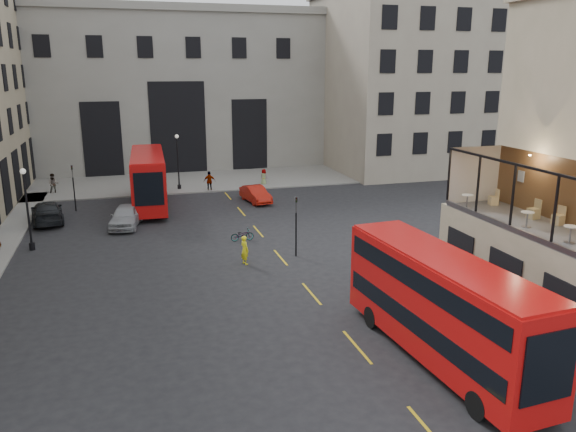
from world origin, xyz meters
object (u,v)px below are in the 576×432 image
object	(u,v)px
street_lamp_b	(178,165)
car_c	(47,212)
car_a	(126,216)
pedestrian_c	(210,181)
pedestrian_d	(264,177)
cafe_table_mid	(527,217)
traffic_light_far	(73,182)
car_b	(256,194)
pedestrian_b	(157,174)
bus_near	(442,303)
cafe_table_far	(467,199)
cyclist	(245,250)
bus_far	(148,177)
pedestrian_a	(53,184)
cafe_chair_b	(558,219)
bicycle	(242,235)
cafe_table_near	(571,232)
street_lamp_a	(28,214)
cafe_chair_d	(494,200)
traffic_light_near	(296,219)
cafe_chair_c	(534,213)

from	to	relation	value
street_lamp_b	car_c	size ratio (longest dim) A/B	0.98
car_a	pedestrian_c	distance (m)	13.12
pedestrian_d	cafe_table_mid	size ratio (longest dim) A/B	2.32
traffic_light_far	car_c	bearing A→B (deg)	-120.89
car_b	pedestrian_b	bearing A→B (deg)	116.35
bus_near	cafe_table_mid	size ratio (longest dim) A/B	15.90
traffic_light_far	cafe_table_far	distance (m)	31.74
bus_near	pedestrian_b	world-z (taller)	bus_near
cyclist	bus_far	bearing A→B (deg)	-4.77
pedestrian_a	pedestrian_c	xyz separation A→B (m)	(14.10, -2.79, -0.01)
cyclist	cafe_chair_b	bearing A→B (deg)	-154.68
car_a	cafe_table_far	bearing A→B (deg)	-36.23
cyclist	traffic_light_far	bearing A→B (deg)	11.98
street_lamp_b	cafe_chair_b	world-z (taller)	cafe_chair_b
cafe_table_far	cafe_chair_b	bearing A→B (deg)	-60.25
bicycle	cafe_table_near	world-z (taller)	cafe_table_near
street_lamp_a	pedestrian_d	size ratio (longest dim) A/B	3.31
traffic_light_far	cafe_chair_d	size ratio (longest dim) A/B	4.60
pedestrian_b	cafe_table_near	world-z (taller)	cafe_table_near
car_c	cafe_table_near	xyz separation A→B (m)	(22.84, -27.33, 4.28)
bus_near	car_a	distance (m)	26.66
pedestrian_b	cafe_table_far	size ratio (longest dim) A/B	2.83
car_c	cyclist	bearing A→B (deg)	124.52
pedestrian_b	cafe_table_near	size ratio (longest dim) A/B	2.79
cyclist	cafe_table_far	world-z (taller)	cafe_table_far
cafe_chair_d	street_lamp_a	bearing A→B (deg)	149.99
car_b	traffic_light_near	bearing A→B (deg)	-102.68
pedestrian_b	cafe_table_far	bearing A→B (deg)	-130.46
cafe_table_mid	pedestrian_a	bearing A→B (deg)	123.50
car_b	cafe_table_far	distance (m)	24.21
car_b	pedestrian_c	size ratio (longest dim) A/B	2.23
cafe_table_near	cafe_chair_b	world-z (taller)	cafe_chair_b
traffic_light_far	pedestrian_a	xyz separation A→B (m)	(-2.37, 7.33, -1.45)
traffic_light_far	bus_far	distance (m)	5.94
pedestrian_c	traffic_light_near	bearing A→B (deg)	100.32
car_a	pedestrian_a	bearing A→B (deg)	126.87
car_a	cafe_table_near	size ratio (longest dim) A/B	6.80
cafe_chair_d	pedestrian_a	bearing A→B (deg)	128.08
traffic_light_near	pedestrian_a	size ratio (longest dim) A/B	1.96
street_lamp_b	cafe_chair_c	bearing A→B (deg)	-68.00
traffic_light_far	cafe_chair_c	world-z (taller)	cafe_chair_c
car_a	pedestrian_b	distance (m)	16.14
traffic_light_near	pedestrian_b	bearing A→B (deg)	104.76
car_b	pedestrian_d	size ratio (longest dim) A/B	2.66
bicycle	cafe_table_mid	world-z (taller)	cafe_table_mid
traffic_light_near	car_b	distance (m)	15.13
traffic_light_near	bus_far	distance (m)	17.77
traffic_light_far	cafe_chair_c	bearing A→B (deg)	-50.27
cafe_table_far	pedestrian_a	bearing A→B (deg)	125.86
bus_near	cafe_chair_d	xyz separation A→B (m)	(6.39, 5.92, 2.41)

